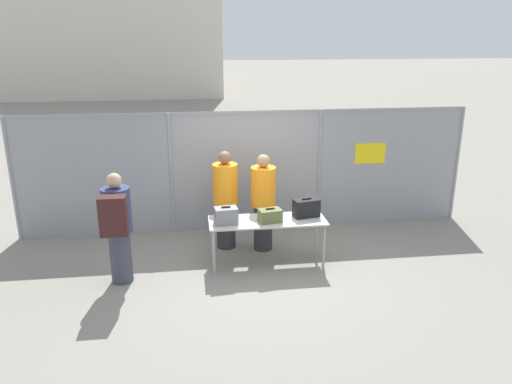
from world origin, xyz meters
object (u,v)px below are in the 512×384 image
security_worker_far (226,199)px  utility_trailer (320,184)px  security_worker_near (263,201)px  inspection_table (267,224)px  traveler_hooded (117,225)px  suitcase_olive (270,216)px  suitcase_grey (226,216)px  suitcase_black (306,208)px

security_worker_far → utility_trailer: bearing=-149.4°
security_worker_near → inspection_table: bearing=75.4°
traveler_hooded → security_worker_far: bearing=25.8°
suitcase_olive → security_worker_near: security_worker_near is taller
suitcase_grey → suitcase_black: suitcase_black is taller
inspection_table → suitcase_olive: size_ratio=4.86×
inspection_table → security_worker_far: (-0.61, 0.77, 0.19)m
security_worker_far → utility_trailer: security_worker_far is taller
suitcase_grey → security_worker_far: size_ratio=0.22×
suitcase_grey → security_worker_near: size_ratio=0.22×
suitcase_grey → suitcase_black: bearing=6.0°
traveler_hooded → utility_trailer: 5.14m
suitcase_olive → security_worker_near: size_ratio=0.23×
suitcase_olive → security_worker_far: security_worker_far is taller
suitcase_olive → suitcase_black: size_ratio=0.86×
security_worker_near → utility_trailer: (1.61, 2.34, -0.45)m
inspection_table → security_worker_far: 1.00m
security_worker_far → utility_trailer: size_ratio=0.40×
suitcase_black → security_worker_near: security_worker_near is taller
suitcase_grey → suitcase_black: (1.31, 0.14, 0.02)m
traveler_hooded → suitcase_grey: bearing=2.0°
traveler_hooded → security_worker_near: bearing=14.4°
security_worker_near → suitcase_grey: bearing=31.6°
suitcase_olive → utility_trailer: size_ratio=0.09×
traveler_hooded → utility_trailer: traveler_hooded is taller
security_worker_near → utility_trailer: size_ratio=0.39×
suitcase_olive → security_worker_far: (-0.64, 0.85, 0.02)m
inspection_table → suitcase_grey: (-0.66, -0.07, 0.19)m
suitcase_olive → suitcase_black: 0.64m
traveler_hooded → security_worker_near: size_ratio=1.01×
suitcase_olive → utility_trailer: (1.60, 3.02, -0.45)m
suitcase_grey → security_worker_near: security_worker_near is taller
inspection_table → traveler_hooded: bearing=-171.2°
suitcase_grey → security_worker_far: (0.05, 0.83, -0.00)m
suitcase_black → traveler_hooded: 2.96m
traveler_hooded → suitcase_olive: bearing=-1.3°
suitcase_grey → suitcase_black: size_ratio=0.84×
suitcase_olive → suitcase_black: (0.62, 0.15, 0.04)m
suitcase_grey → security_worker_far: 0.84m
suitcase_black → security_worker_far: security_worker_far is taller
suitcase_grey → inspection_table: bearing=5.6°
suitcase_olive → security_worker_near: 0.68m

